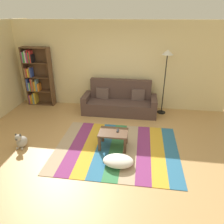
% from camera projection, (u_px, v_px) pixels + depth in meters
% --- Properties ---
extents(ground_plane, '(14.00, 14.00, 0.00)m').
position_uv_depth(ground_plane, '(105.00, 148.00, 4.95)').
color(ground_plane, tan).
extents(back_wall, '(6.80, 0.10, 2.70)m').
position_uv_depth(back_wall, '(118.00, 66.00, 6.66)').
color(back_wall, beige).
rests_on(back_wall, ground_plane).
extents(rug, '(2.81, 2.24, 0.01)m').
position_uv_depth(rug, '(117.00, 148.00, 4.90)').
color(rug, tan).
rests_on(rug, ground_plane).
extents(couch, '(2.26, 0.80, 1.00)m').
position_uv_depth(couch, '(120.00, 102.00, 6.60)').
color(couch, '#4C3833').
rests_on(couch, ground_plane).
extents(bookshelf, '(0.90, 0.28, 1.91)m').
position_uv_depth(bookshelf, '(35.00, 77.00, 6.97)').
color(bookshelf, brown).
rests_on(bookshelf, ground_plane).
extents(coffee_table, '(0.65, 0.48, 0.40)m').
position_uv_depth(coffee_table, '(113.00, 135.00, 4.83)').
color(coffee_table, '#513826').
rests_on(coffee_table, rug).
extents(pouf, '(0.63, 0.43, 0.21)m').
position_uv_depth(pouf, '(118.00, 161.00, 4.32)').
color(pouf, white).
rests_on(pouf, rug).
extents(dog, '(0.22, 0.35, 0.40)m').
position_uv_depth(dog, '(21.00, 141.00, 4.90)').
color(dog, '#9E998E').
rests_on(dog, ground_plane).
extents(standing_lamp, '(0.32, 0.32, 1.94)m').
position_uv_depth(standing_lamp, '(167.00, 61.00, 6.01)').
color(standing_lamp, black).
rests_on(standing_lamp, ground_plane).
extents(tv_remote, '(0.05, 0.15, 0.02)m').
position_uv_depth(tv_remote, '(118.00, 130.00, 4.83)').
color(tv_remote, black).
rests_on(tv_remote, coffee_table).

